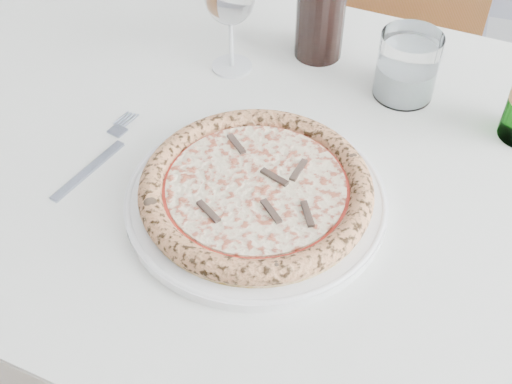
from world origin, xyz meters
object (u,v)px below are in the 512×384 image
at_px(chair_far, 392,18).
at_px(plate, 256,198).
at_px(tumbler, 406,70).
at_px(dining_table, 277,199).
at_px(pizza, 256,188).

height_order(chair_far, plate, chair_far).
relative_size(plate, tumbler, 3.28).
relative_size(chair_far, plate, 2.81).
height_order(dining_table, pizza, pizza).
height_order(pizza, tumbler, tumbler).
bearing_deg(chair_far, plate, -93.63).
relative_size(dining_table, pizza, 4.99).
relative_size(chair_far, pizza, 3.18).
relative_size(dining_table, tumbler, 14.50).
xyz_separation_m(dining_table, plate, (-0.00, -0.10, 0.10)).
relative_size(plate, pizza, 1.13).
height_order(chair_far, tumbler, chair_far).
relative_size(pizza, tumbler, 2.90).
xyz_separation_m(chair_far, pizza, (-0.06, -0.88, 0.25)).
bearing_deg(dining_table, chair_far, 85.90).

